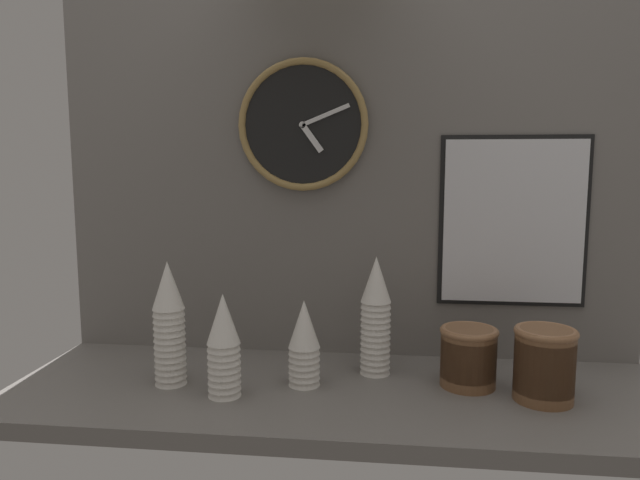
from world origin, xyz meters
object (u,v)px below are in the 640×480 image
object	(u,v)px
cup_stack_center	(304,343)
cup_stack_left	(169,323)
bowl_stack_right	(468,355)
menu_board	(513,222)
bowl_stack_far_right	(544,363)
wall_clock	(303,125)
cup_stack_center_left	(224,345)
cup_stack_center_right	(376,316)

from	to	relation	value
cup_stack_center	cup_stack_left	xyz separation A→B (m)	(-0.33, -0.03, 0.05)
bowl_stack_right	menu_board	size ratio (longest dim) A/B	0.32
bowl_stack_far_right	wall_clock	xyz separation A→B (m)	(-0.59, 0.26, 0.55)
cup_stack_left	bowl_stack_far_right	distance (m)	0.89
cup_stack_center	menu_board	world-z (taller)	menu_board
cup_stack_left	bowl_stack_right	world-z (taller)	cup_stack_left
cup_stack_center	bowl_stack_far_right	size ratio (longest dim) A/B	1.25
menu_board	wall_clock	bearing A→B (deg)	-179.11
bowl_stack_right	menu_board	bearing A→B (deg)	56.33
bowl_stack_right	menu_board	world-z (taller)	menu_board
cup_stack_center	cup_stack_center_left	distance (m)	0.20
cup_stack_center_left	cup_stack_center_right	bearing A→B (deg)	28.21
bowl_stack_right	wall_clock	distance (m)	0.74
wall_clock	menu_board	bearing A→B (deg)	0.89
menu_board	cup_stack_center	bearing A→B (deg)	-155.58
cup_stack_center	menu_board	xyz separation A→B (m)	(0.53, 0.24, 0.28)
bowl_stack_right	cup_stack_center	bearing A→B (deg)	-174.55
cup_stack_center_right	bowl_stack_right	bearing A→B (deg)	-14.66
cup_stack_center	bowl_stack_right	xyz separation A→B (m)	(0.40, 0.04, -0.03)
cup_stack_center_left	wall_clock	xyz separation A→B (m)	(0.14, 0.32, 0.52)
cup_stack_left	menu_board	distance (m)	0.93
cup_stack_left	menu_board	world-z (taller)	menu_board
wall_clock	menu_board	size ratio (longest dim) A/B	0.78
cup_stack_center_right	menu_board	bearing A→B (deg)	21.83
cup_stack_center_left	cup_stack_center	bearing A→B (deg)	26.84
cup_stack_center_left	cup_stack_center_right	distance (m)	0.39
cup_stack_center_left	menu_board	xyz separation A→B (m)	(0.71, 0.33, 0.26)
bowl_stack_right	bowl_stack_far_right	distance (m)	0.17
cup_stack_center	cup_stack_center_right	bearing A→B (deg)	29.58
bowl_stack_right	menu_board	xyz separation A→B (m)	(0.14, 0.20, 0.31)
cup_stack_center_left	cup_stack_center_right	xyz separation A→B (m)	(0.35, 0.19, 0.03)
cup_stack_center	bowl_stack_far_right	xyz separation A→B (m)	(0.56, -0.03, -0.02)
cup_stack_center	wall_clock	bearing A→B (deg)	98.51
cup_stack_center_right	cup_stack_center_left	bearing A→B (deg)	-151.79
cup_stack_left	cup_stack_center_left	bearing A→B (deg)	-20.64
cup_stack_center	cup_stack_left	size ratio (longest dim) A/B	0.69
bowl_stack_far_right	wall_clock	distance (m)	0.85
cup_stack_center	cup_stack_center_right	world-z (taller)	cup_stack_center_right
cup_stack_center_right	cup_stack_left	bearing A→B (deg)	-165.56
wall_clock	cup_stack_center_left	bearing A→B (deg)	-113.58
cup_stack_center_left	wall_clock	bearing A→B (deg)	66.42
cup_stack_center	bowl_stack_right	world-z (taller)	cup_stack_center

